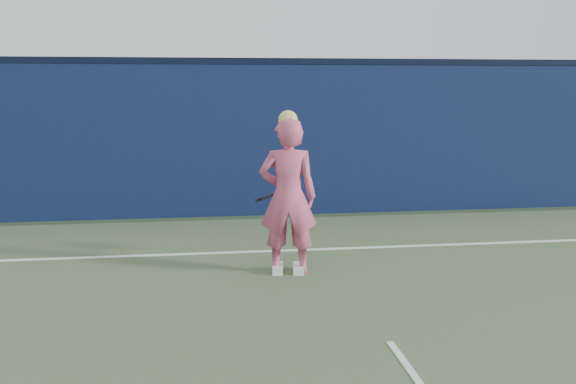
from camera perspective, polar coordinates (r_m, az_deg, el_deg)
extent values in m
cube|color=#0E163E|center=(10.36, 0.75, 4.90)|extent=(24.00, 0.40, 2.50)
cube|color=black|center=(10.33, 0.77, 12.10)|extent=(24.00, 0.42, 0.10)
imported|color=#CB4F76|center=(6.96, 0.00, -0.45)|extent=(0.71, 0.51, 1.81)
sphere|color=#DCCF62|center=(6.86, 0.00, 6.74)|extent=(0.22, 0.22, 0.22)
cube|color=white|center=(7.16, 0.97, -7.18)|extent=(0.16, 0.29, 0.10)
cube|color=white|center=(7.16, -0.97, -7.18)|extent=(0.16, 0.29, 0.10)
torus|color=black|center=(7.45, 0.25, 0.26)|extent=(0.31, 0.20, 0.32)
torus|color=yellow|center=(7.45, 0.25, 0.26)|extent=(0.25, 0.16, 0.27)
cylinder|color=beige|center=(7.45, 0.25, 0.26)|extent=(0.25, 0.15, 0.26)
cylinder|color=black|center=(7.40, -1.56, -0.31)|extent=(0.29, 0.12, 0.11)
cylinder|color=black|center=(7.38, -2.59, -0.68)|extent=(0.14, 0.08, 0.07)
cube|color=white|center=(8.15, 3.30, -5.36)|extent=(11.00, 0.08, 0.01)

